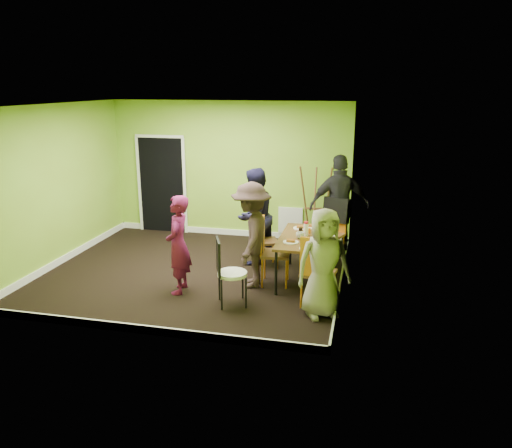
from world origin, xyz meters
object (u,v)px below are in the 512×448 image
(person_left_far, at_px, (254,216))
(chair_left_near, at_px, (270,247))
(blue_bottle, at_px, (316,239))
(person_front_end, at_px, (324,263))
(chair_left_far, at_px, (261,236))
(chair_front_end, at_px, (317,268))
(orange_bottle, at_px, (309,231))
(person_left_near, at_px, (251,235))
(dining_table, at_px, (308,240))
(easel, at_px, (315,207))
(chair_back_end, at_px, (335,217))
(thermos, at_px, (306,230))
(person_standing, at_px, (178,245))
(chair_bentwood, at_px, (227,269))
(person_back_end, at_px, (340,206))

(person_left_far, bearing_deg, chair_left_near, 47.97)
(blue_bottle, relative_size, person_front_end, 0.12)
(person_left_far, bearing_deg, chair_left_far, 59.61)
(blue_bottle, xyz_separation_m, person_left_far, (-1.22, 1.05, 0.02))
(chair_front_end, distance_m, orange_bottle, 1.25)
(person_left_near, height_order, person_front_end, person_left_near)
(dining_table, xyz_separation_m, easel, (-0.09, 1.86, 0.10))
(chair_left_near, height_order, chair_back_end, chair_back_end)
(chair_left_near, relative_size, blue_bottle, 6.15)
(chair_left_near, distance_m, person_left_far, 1.06)
(thermos, height_order, person_left_far, person_left_far)
(person_front_end, bearing_deg, person_standing, 147.61)
(chair_left_far, height_order, person_front_end, person_front_end)
(chair_back_end, xyz_separation_m, blue_bottle, (-0.17, -1.55, 0.03))
(chair_bentwood, bearing_deg, chair_left_far, 152.78)
(person_left_far, bearing_deg, chair_front_end, 58.86)
(chair_front_end, xyz_separation_m, person_standing, (-2.12, 0.12, 0.15))
(easel, distance_m, blue_bottle, 2.27)
(chair_front_end, bearing_deg, person_left_near, 161.96)
(chair_left_far, xyz_separation_m, chair_bentwood, (-0.14, -1.63, -0.01))
(chair_back_end, distance_m, chair_bentwood, 2.71)
(chair_bentwood, distance_m, person_standing, 0.92)
(chair_bentwood, height_order, person_left_far, person_left_far)
(person_back_end, bearing_deg, chair_bentwood, 44.13)
(chair_front_end, bearing_deg, person_front_end, -52.03)
(person_left_far, height_order, person_back_end, person_back_end)
(person_standing, bearing_deg, orange_bottle, 112.10)
(chair_left_near, height_order, person_left_near, person_left_near)
(chair_left_near, xyz_separation_m, person_back_end, (0.98, 1.64, 0.34))
(chair_front_end, xyz_separation_m, person_back_end, (0.15, 2.39, 0.34))
(person_standing, bearing_deg, chair_left_near, 107.79)
(blue_bottle, bearing_deg, chair_left_far, 141.25)
(chair_left_far, distance_m, blue_bottle, 1.37)
(dining_table, relative_size, easel, 0.93)
(orange_bottle, bearing_deg, person_front_end, -75.53)
(chair_bentwood, bearing_deg, person_left_near, 145.06)
(thermos, bearing_deg, person_back_end, 71.44)
(orange_bottle, xyz_separation_m, person_back_end, (0.40, 1.18, 0.16))
(blue_bottle, distance_m, person_left_far, 1.61)
(dining_table, distance_m, orange_bottle, 0.22)
(chair_front_end, distance_m, chair_bentwood, 1.28)
(person_left_near, bearing_deg, chair_front_end, 55.23)
(chair_left_near, bearing_deg, chair_back_end, 141.52)
(chair_left_near, distance_m, person_left_near, 0.38)
(person_standing, xyz_separation_m, person_left_near, (1.03, 0.49, 0.08))
(chair_bentwood, relative_size, person_front_end, 0.65)
(chair_left_far, height_order, thermos, chair_left_far)
(chair_front_end, bearing_deg, blue_bottle, 108.45)
(chair_left_far, bearing_deg, orange_bottle, 51.30)
(chair_back_end, bearing_deg, person_front_end, 111.49)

